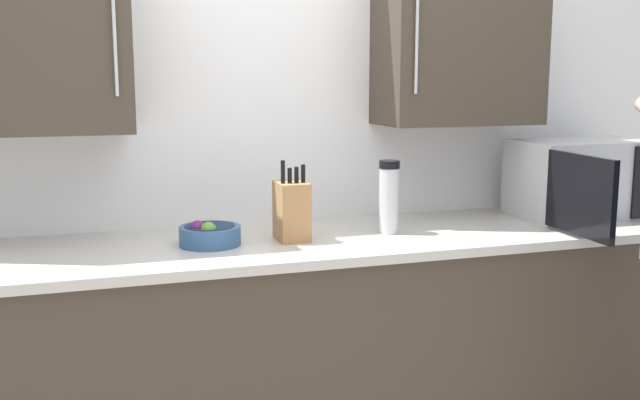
{
  "coord_description": "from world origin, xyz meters",
  "views": [
    {
      "loc": [
        -0.68,
        -1.98,
        1.51
      ],
      "look_at": [
        0.15,
        0.58,
        1.05
      ],
      "focal_mm": 41.32,
      "sensor_mm": 36.0,
      "label": 1
    }
  ],
  "objects_px": {
    "knife_block": "(292,211)",
    "fruit_bowl": "(209,234)",
    "thermos_flask": "(389,197)",
    "microwave_oven": "(576,179)"
  },
  "relations": [
    {
      "from": "knife_block",
      "to": "fruit_bowl",
      "type": "bearing_deg",
      "value": 178.46
    },
    {
      "from": "microwave_oven",
      "to": "fruit_bowl",
      "type": "xyz_separation_m",
      "value": [
        -1.6,
        -0.05,
        -0.12
      ]
    },
    {
      "from": "thermos_flask",
      "to": "fruit_bowl",
      "type": "relative_size",
      "value": 1.28
    },
    {
      "from": "microwave_oven",
      "to": "thermos_flask",
      "type": "bearing_deg",
      "value": -176.31
    },
    {
      "from": "fruit_bowl",
      "to": "knife_block",
      "type": "bearing_deg",
      "value": -1.54
    },
    {
      "from": "microwave_oven",
      "to": "knife_block",
      "type": "xyz_separation_m",
      "value": [
        -1.29,
        -0.06,
        -0.05
      ]
    },
    {
      "from": "microwave_oven",
      "to": "fruit_bowl",
      "type": "bearing_deg",
      "value": -178.11
    },
    {
      "from": "thermos_flask",
      "to": "knife_block",
      "type": "distance_m",
      "value": 0.39
    },
    {
      "from": "microwave_oven",
      "to": "thermos_flask",
      "type": "distance_m",
      "value": 0.9
    },
    {
      "from": "knife_block",
      "to": "fruit_bowl",
      "type": "height_order",
      "value": "knife_block"
    }
  ]
}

